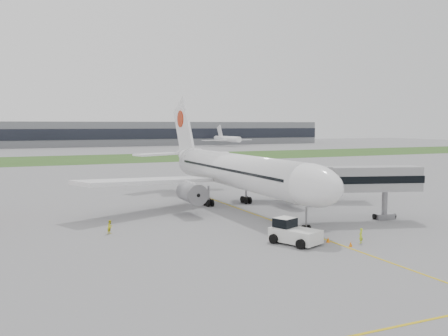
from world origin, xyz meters
name	(u,v)px	position (x,y,z in m)	size (l,w,h in m)	color
ground	(248,212)	(0.00, 0.00, 0.00)	(600.00, 600.00, 0.00)	gray
apron_markings	(265,218)	(0.00, -5.00, 0.00)	(70.00, 70.00, 0.04)	gold
grass_strip	(99,159)	(0.00, 120.00, 0.01)	(600.00, 50.00, 0.02)	#2C4C1C
terminal_building	(65,134)	(0.00, 229.87, 7.00)	(320.00, 22.30, 14.00)	gray
airliner	(233,170)	(0.00, 4.87, 5.66)	(48.13, 53.95, 17.88)	white
pushback_tug	(293,232)	(-4.15, -18.76, 1.20)	(4.90, 5.78, 2.60)	white
jet_bridge	(357,180)	(9.85, -11.69, 5.35)	(15.80, 7.33, 7.23)	gray
safety_cone_left	(328,240)	(-0.50, -19.96, 0.28)	(0.40, 0.40, 0.56)	orange
safety_cone_right	(351,244)	(0.50, -22.44, 0.26)	(0.38, 0.38, 0.53)	orange
ground_crew_near	(361,236)	(2.38, -21.70, 0.81)	(0.59, 0.39, 1.61)	#C6E826
ground_crew_far	(110,227)	(-20.75, -6.40, 0.79)	(0.76, 0.59, 1.57)	yellow
distant_aircraft_right	(227,146)	(86.55, 199.22, 0.00)	(30.95, 27.31, 11.83)	white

